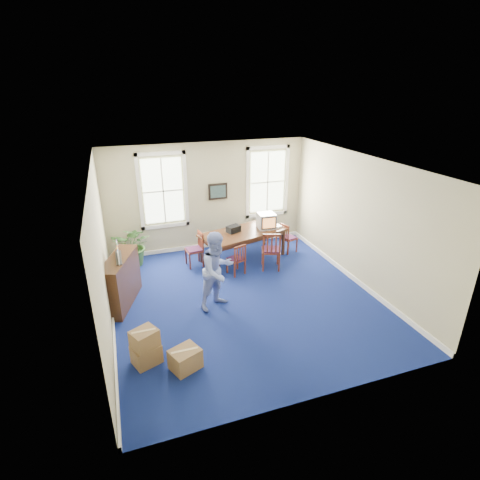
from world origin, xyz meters
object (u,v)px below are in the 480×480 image
object	(u,v)px
chair_near_left	(236,259)
credenza	(121,280)
cardboard_boxes	(155,341)
man	(218,271)
conference_table	(243,245)
crt_tv	(266,221)
potted_plant	(134,245)

from	to	relation	value
chair_near_left	credenza	size ratio (longest dim) A/B	0.57
credenza	cardboard_boxes	distance (m)	2.20
man	credenza	bearing A→B (deg)	132.78
credenza	man	bearing A→B (deg)	-1.24
cardboard_boxes	conference_table	bearing A→B (deg)	49.87
conference_table	cardboard_boxes	size ratio (longest dim) A/B	1.91
chair_near_left	man	distance (m)	1.68
crt_tv	potted_plant	xyz separation A→B (m)	(-3.73, 0.51, -0.46)
crt_tv	chair_near_left	xyz separation A→B (m)	(-1.22, -0.89, -0.62)
cardboard_boxes	crt_tv	bearing A→B (deg)	44.07
credenza	cardboard_boxes	world-z (taller)	credenza
man	cardboard_boxes	bearing A→B (deg)	-165.49
crt_tv	man	xyz separation A→B (m)	(-2.10, -2.25, -0.15)
conference_table	credenza	size ratio (longest dim) A/B	1.59
conference_table	potted_plant	bearing A→B (deg)	153.90
man	credenza	world-z (taller)	man
man	cardboard_boxes	world-z (taller)	man
chair_near_left	cardboard_boxes	world-z (taller)	chair_near_left
chair_near_left	credenza	distance (m)	2.99
potted_plant	cardboard_boxes	bearing A→B (deg)	-89.29
crt_tv	credenza	bearing A→B (deg)	-157.36
crt_tv	chair_near_left	bearing A→B (deg)	-140.23
conference_table	man	bearing A→B (deg)	-137.63
credenza	cardboard_boxes	size ratio (longest dim) A/B	1.20
conference_table	crt_tv	xyz separation A→B (m)	(0.72, 0.06, 0.64)
potted_plant	cardboard_boxes	size ratio (longest dim) A/B	0.93
chair_near_left	cardboard_boxes	size ratio (longest dim) A/B	0.68
conference_table	cardboard_boxes	distance (m)	4.58
conference_table	man	world-z (taller)	man
crt_tv	credenza	xyz separation A→B (m)	(-4.16, -1.42, -0.45)
potted_plant	man	bearing A→B (deg)	-59.54
crt_tv	cardboard_boxes	bearing A→B (deg)	-132.18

